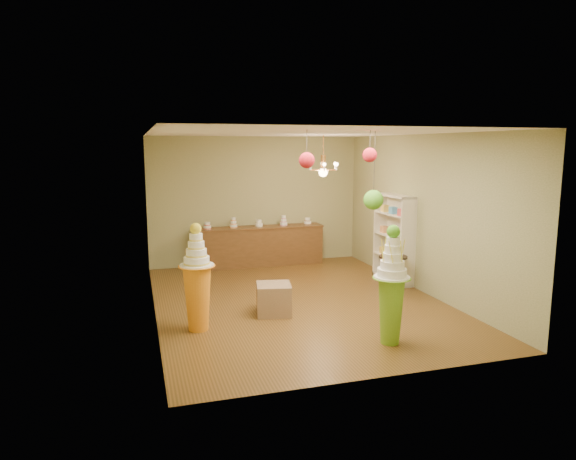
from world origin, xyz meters
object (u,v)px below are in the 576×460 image
object	(u,v)px
pedestal_orange	(197,288)
sideboard	(259,245)
pedestal_green	(391,295)
round_table	(393,268)

from	to	relation	value
pedestal_orange	sideboard	size ratio (longest dim) A/B	0.54
pedestal_green	pedestal_orange	bearing A→B (deg)	152.49
pedestal_green	round_table	xyz separation A→B (m)	(1.31, 2.39, -0.26)
pedestal_orange	sideboard	distance (m)	4.36
pedestal_green	sideboard	world-z (taller)	pedestal_green
sideboard	round_table	bearing A→B (deg)	-55.58
pedestal_green	round_table	world-z (taller)	pedestal_green
pedestal_green	round_table	size ratio (longest dim) A/B	2.46
sideboard	round_table	distance (m)	3.47
pedestal_green	sideboard	bearing A→B (deg)	97.07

